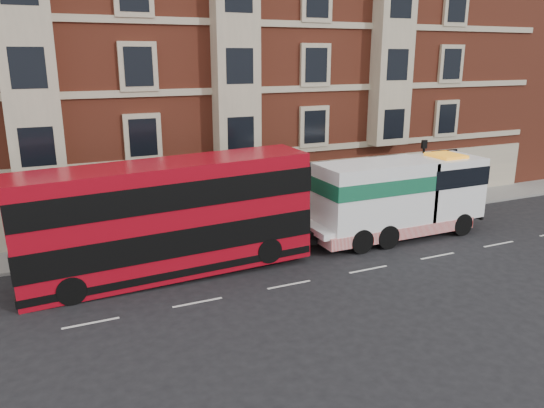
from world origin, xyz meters
The scene contains 8 objects.
ground centered at (0.00, 0.00, 0.00)m, with size 120.00×120.00×0.00m, color black.
sidewalk centered at (0.00, 7.50, 0.07)m, with size 90.00×3.00×0.15m, color slate.
victorian_terrace centered at (0.50, 15.00, 10.07)m, with size 45.00×12.00×20.40m.
lamp_post_west centered at (-6.00, 6.20, 2.68)m, with size 0.35×0.15×4.35m.
lamp_post_east centered at (12.00, 6.20, 2.68)m, with size 0.35×0.15×4.35m.
double_decker_bus centered at (-4.26, 3.18, 2.66)m, with size 12.41×2.85×5.02m.
tow_truck centered at (7.80, 3.18, 2.20)m, with size 9.94×2.94×4.14m.
pedestrian centered at (-9.98, 7.05, 1.07)m, with size 0.67×0.44×1.83m, color #1A1D34.
Camera 1 is at (-9.23, -18.42, 9.33)m, focal length 35.00 mm.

